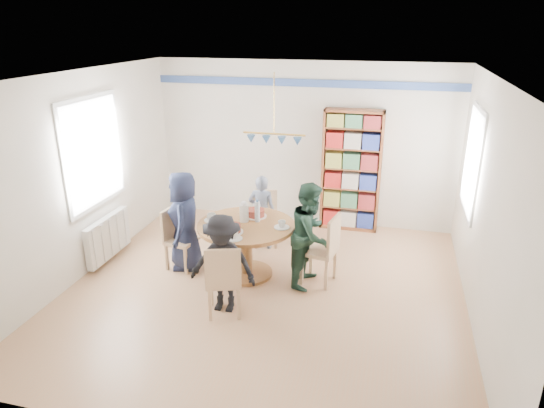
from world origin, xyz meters
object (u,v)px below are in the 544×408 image
(radiator, at_px, (108,237))
(bookshelf, at_px, (351,172))
(chair_left, at_px, (177,235))
(person_far, at_px, (262,212))
(chair_near, at_px, (224,278))
(person_near, at_px, (223,264))
(chair_far, at_px, (265,215))
(person_right, at_px, (310,234))
(dining_table, at_px, (246,237))
(person_left, at_px, (184,221))
(chair_right, at_px, (325,247))

(radiator, relative_size, bookshelf, 0.50)
(chair_left, relative_size, person_far, 0.75)
(radiator, height_order, chair_near, chair_near)
(chair_near, height_order, person_near, person_near)
(chair_far, height_order, chair_near, chair_near)
(chair_far, bearing_deg, chair_left, -132.64)
(chair_near, distance_m, person_right, 1.33)
(person_far, bearing_deg, radiator, 25.15)
(chair_far, bearing_deg, person_right, -49.92)
(chair_far, distance_m, person_far, 0.20)
(radiator, relative_size, person_far, 0.87)
(dining_table, distance_m, bookshelf, 2.34)
(radiator, xyz_separation_m, person_right, (2.94, 0.06, 0.34))
(chair_left, xyz_separation_m, chair_near, (1.06, -1.01, 0.03))
(person_right, bearing_deg, chair_left, 98.20)
(dining_table, xyz_separation_m, person_far, (-0.03, 0.89, 0.02))
(person_left, distance_m, person_right, 1.76)
(chair_left, relative_size, chair_right, 0.91)
(person_near, bearing_deg, person_far, 89.55)
(dining_table, distance_m, person_far, 0.89)
(chair_near, bearing_deg, person_far, 92.22)
(person_left, xyz_separation_m, person_right, (1.76, -0.02, -0.00))
(dining_table, distance_m, person_near, 0.90)
(chair_right, bearing_deg, chair_left, -178.54)
(chair_right, distance_m, person_near, 1.42)
(dining_table, bearing_deg, chair_far, 91.23)
(radiator, xyz_separation_m, person_near, (2.06, -0.84, 0.26))
(chair_far, distance_m, chair_near, 2.09)
(dining_table, bearing_deg, person_right, -0.17)
(person_right, height_order, bookshelf, bookshelf)
(bookshelf, bearing_deg, chair_near, -110.61)
(radiator, distance_m, chair_far, 2.34)
(radiator, bearing_deg, chair_right, 1.74)
(chair_far, height_order, person_near, person_near)
(chair_right, xyz_separation_m, person_left, (-1.95, -0.02, 0.17))
(chair_far, xyz_separation_m, person_left, (-0.87, -1.04, 0.24))
(bookshelf, bearing_deg, person_left, -136.50)
(chair_right, bearing_deg, bookshelf, 86.50)
(radiator, xyz_separation_m, person_left, (1.18, 0.08, 0.35))
(dining_table, height_order, chair_far, chair_far)
(person_near, bearing_deg, person_left, 133.07)
(chair_left, bearing_deg, bookshelf, 42.40)
(person_right, xyz_separation_m, person_far, (-0.90, 0.89, -0.12))
(chair_near, bearing_deg, chair_right, 46.47)
(person_far, bearing_deg, chair_near, 92.54)
(dining_table, bearing_deg, person_far, 91.90)
(person_right, bearing_deg, dining_table, 97.59)
(chair_right, xyz_separation_m, bookshelf, (0.12, 1.95, 0.45))
(chair_left, xyz_separation_m, chair_right, (2.07, 0.05, 0.05))
(radiator, xyz_separation_m, chair_far, (2.05, 1.11, 0.11))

